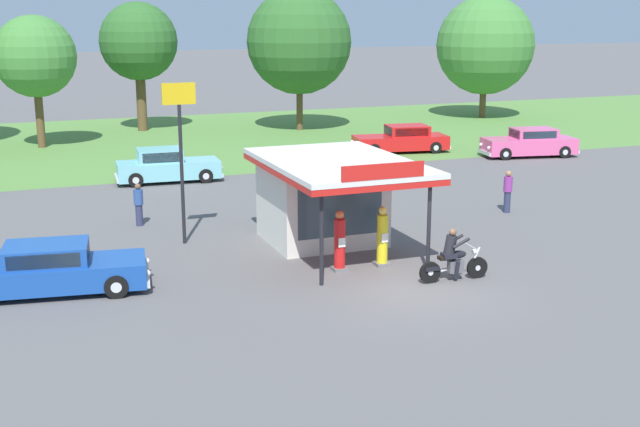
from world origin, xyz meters
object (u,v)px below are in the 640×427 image
Objects in this scene: parked_car_second_row_spare at (530,143)px; featured_classic_sedan at (51,270)px; parked_car_back_row_centre_right at (402,140)px; bystander_standing_back_lot at (508,191)px; gas_pump_nearside at (340,243)px; parked_car_back_row_left at (167,167)px; gas_pump_offside at (382,239)px; bystander_admiring_sedan at (139,204)px; roadside_pole_sign at (180,137)px; motorcycle_with_rider at (453,259)px.

featured_classic_sedan is at bearing -151.53° from parked_car_second_row_spare.
bystander_standing_back_lot reaches higher than parked_car_back_row_centre_right.
parked_car_back_row_left is at bearing 98.52° from gas_pump_nearside.
gas_pump_offside is 15.67m from parked_car_back_row_left.
bystander_admiring_sedan reaches higher than featured_classic_sedan.
parked_car_second_row_spare is 23.27m from bystander_admiring_sedan.
gas_pump_nearside is at bearing -121.65° from parked_car_back_row_centre_right.
roadside_pole_sign reaches higher than parked_car_second_row_spare.
parked_car_second_row_spare is (5.79, -3.82, 0.03)m from parked_car_back_row_centre_right.
motorcycle_with_rider is 9.06m from bystander_standing_back_lot.
bystander_standing_back_lot is at bearing 46.40° from motorcycle_with_rider.
bystander_standing_back_lot is at bearing -100.34° from parked_car_back_row_centre_right.
gas_pump_nearside reaches higher than bystander_standing_back_lot.
gas_pump_nearside reaches higher than bystander_admiring_sedan.
parked_car_second_row_spare is (15.91, 14.90, -0.14)m from gas_pump_offside.
roadside_pole_sign is (-3.74, 4.69, 2.78)m from gas_pump_nearside.
motorcycle_with_rider is at bearing -113.03° from parked_car_back_row_centre_right.
gas_pump_nearside is 21.99m from parked_car_back_row_centre_right.
parked_car_back_row_centre_right is 14.48m from bystander_standing_back_lot.
bystander_standing_back_lot is (11.22, -10.76, 0.17)m from parked_car_back_row_left.
gas_pump_offside is at bearing 121.53° from motorcycle_with_rider.
featured_classic_sedan is at bearing -168.69° from bystander_standing_back_lot.
featured_classic_sedan is 6.53m from roadside_pole_sign.
parked_car_second_row_spare is 23.59m from roadside_pole_sign.
featured_classic_sedan is 26.54m from parked_car_back_row_centre_right.
bystander_admiring_sedan reaches higher than parked_car_back_row_left.
bystander_admiring_sedan is 0.95× the size of bystander_standing_back_lot.
gas_pump_offside is 21.28m from parked_car_back_row_centre_right.
bystander_admiring_sedan is at bearing -108.15° from parked_car_back_row_left.
bystander_standing_back_lot is at bearing -128.80° from parked_car_second_row_spare.
parked_car_back_row_left is (-4.98, 17.31, 0.05)m from motorcycle_with_rider.
parked_car_second_row_spare is at bearing 18.23° from bystander_admiring_sedan.
featured_classic_sedan is 0.99× the size of parked_car_back_row_centre_right.
roadside_pole_sign is at bearing -97.87° from parked_car_back_row_left.
motorcycle_with_rider is 9.81m from roadside_pole_sign.
parked_car_back_row_left is 0.91× the size of roadside_pole_sign.
roadside_pole_sign is (-1.46, -10.54, 2.92)m from parked_car_back_row_left.
roadside_pole_sign reaches higher than motorcycle_with_rider.
parked_car_back_row_centre_right is at bearing 34.21° from bystander_admiring_sedan.
gas_pump_offside reaches higher than parked_car_second_row_spare.
parked_car_back_row_centre_right is (10.12, 18.72, -0.17)m from gas_pump_offside.
bystander_standing_back_lot is at bearing -0.98° from roadside_pole_sign.
motorcycle_with_rider is at bearing -15.90° from featured_classic_sedan.
motorcycle_with_rider is 0.40× the size of parked_car_second_row_spare.
roadside_pole_sign reaches higher than featured_classic_sedan.
parked_car_second_row_spare is at bearing 25.87° from roadside_pole_sign.
motorcycle_with_rider is 0.40× the size of roadside_pole_sign.
bystander_standing_back_lot is (-2.60, -14.25, 0.19)m from parked_car_back_row_centre_right.
parked_car_second_row_spare is (17.33, 14.90, -0.14)m from gas_pump_nearside.
motorcycle_with_rider reaches higher than bystander_admiring_sedan.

